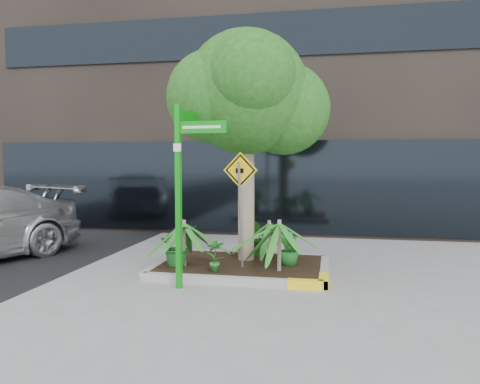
# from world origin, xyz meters

# --- Properties ---
(ground) EXTENTS (80.00, 80.00, 0.00)m
(ground) POSITION_xyz_m (0.00, 0.00, 0.00)
(ground) COLOR gray
(ground) RESTS_ON ground
(building) EXTENTS (18.00, 8.00, 15.00)m
(building) POSITION_xyz_m (0.50, 8.50, 7.50)
(building) COLOR #2D2621
(building) RESTS_ON ground
(planter) EXTENTS (3.35, 2.36, 0.15)m
(planter) POSITION_xyz_m (0.23, 0.27, 0.10)
(planter) COLOR #9E9E99
(planter) RESTS_ON ground
(tree) EXTENTS (3.19, 2.83, 4.79)m
(tree) POSITION_xyz_m (0.22, 0.68, 3.50)
(tree) COLOR tan
(tree) RESTS_ON ground
(palm_front) EXTENTS (1.05, 1.05, 1.17)m
(palm_front) POSITION_xyz_m (0.99, -0.19, 1.02)
(palm_front) COLOR tan
(palm_front) RESTS_ON ground
(palm_left) EXTENTS (0.99, 0.99, 1.10)m
(palm_left) POSITION_xyz_m (-0.83, -0.13, 0.97)
(palm_left) COLOR tan
(palm_left) RESTS_ON ground
(palm_back) EXTENTS (0.89, 0.89, 0.99)m
(palm_back) POSITION_xyz_m (0.68, 0.78, 0.89)
(palm_back) COLOR tan
(palm_back) RESTS_ON ground
(shrub_a) EXTENTS (0.95, 0.95, 0.77)m
(shrub_a) POSITION_xyz_m (-0.97, -0.14, 0.54)
(shrub_a) COLOR #1A5B1F
(shrub_a) RESTS_ON planter
(shrub_b) EXTENTS (0.42, 0.42, 0.69)m
(shrub_b) POSITION_xyz_m (1.13, 0.27, 0.49)
(shrub_b) COLOR #1E6522
(shrub_b) RESTS_ON planter
(shrub_c) EXTENTS (0.43, 0.43, 0.60)m
(shrub_c) POSITION_xyz_m (-0.13, -0.51, 0.45)
(shrub_c) COLOR #237223
(shrub_c) RESTS_ON planter
(shrub_d) EXTENTS (0.47, 0.47, 0.74)m
(shrub_d) POSITION_xyz_m (0.41, 1.13, 0.52)
(shrub_d) COLOR #245B1A
(shrub_d) RESTS_ON planter
(street_sign_post) EXTENTS (0.91, 0.94, 3.08)m
(street_sign_post) POSITION_xyz_m (-0.53, -1.08, 1.91)
(street_sign_post) COLOR #0C8E13
(street_sign_post) RESTS_ON ground
(cattle_sign) EXTENTS (0.66, 0.23, 2.16)m
(cattle_sign) POSITION_xyz_m (0.27, -0.17, 1.61)
(cattle_sign) COLOR slate
(cattle_sign) RESTS_ON ground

